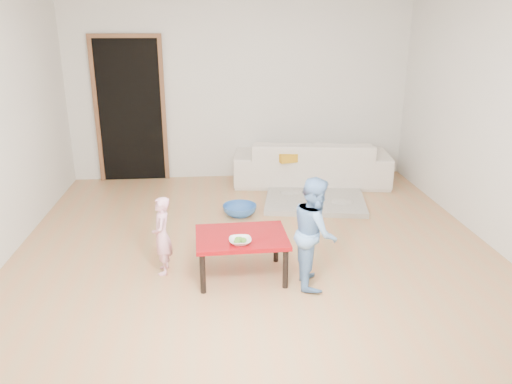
{
  "coord_description": "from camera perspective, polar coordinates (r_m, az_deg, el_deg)",
  "views": [
    {
      "loc": [
        -0.41,
        -4.9,
        2.27
      ],
      "look_at": [
        0.0,
        -0.2,
        0.65
      ],
      "focal_mm": 35.0,
      "sensor_mm": 36.0,
      "label": 1
    }
  ],
  "objects": [
    {
      "name": "floor",
      "position": [
        5.42,
        -0.19,
        -5.83
      ],
      "size": [
        5.0,
        5.0,
        0.01
      ],
      "primitive_type": "cube",
      "color": "tan",
      "rests_on": "ground"
    },
    {
      "name": "back_wall",
      "position": [
        7.47,
        -1.85,
        11.48
      ],
      "size": [
        5.0,
        0.02,
        2.6
      ],
      "primitive_type": "cube",
      "color": "silver",
      "rests_on": "floor"
    },
    {
      "name": "right_wall",
      "position": [
        5.78,
        25.55,
        7.46
      ],
      "size": [
        0.02,
        5.0,
        2.6
      ],
      "primitive_type": "cube",
      "color": "silver",
      "rests_on": "floor"
    },
    {
      "name": "doorway",
      "position": [
        7.58,
        -14.14,
        8.92
      ],
      "size": [
        1.02,
        0.08,
        2.11
      ],
      "primitive_type": null,
      "color": "brown",
      "rests_on": "back_wall"
    },
    {
      "name": "sofa",
      "position": [
        7.36,
        6.35,
        3.5
      ],
      "size": [
        2.32,
        1.15,
        0.65
      ],
      "primitive_type": "imported",
      "rotation": [
        0.0,
        0.0,
        3.01
      ],
      "color": "beige",
      "rests_on": "floor"
    },
    {
      "name": "cushion",
      "position": [
        7.05,
        4.0,
        4.24
      ],
      "size": [
        0.53,
        0.49,
        0.12
      ],
      "primitive_type": "cube",
      "rotation": [
        0.0,
        0.0,
        0.26
      ],
      "color": "orange",
      "rests_on": "sofa"
    },
    {
      "name": "red_table",
      "position": [
        4.66,
        -1.65,
        -7.3
      ],
      "size": [
        0.85,
        0.65,
        0.42
      ],
      "primitive_type": null,
      "rotation": [
        0.0,
        0.0,
        0.03
      ],
      "color": "maroon",
      "rests_on": "floor"
    },
    {
      "name": "bowl",
      "position": [
        4.4,
        -1.82,
        -5.64
      ],
      "size": [
        0.2,
        0.2,
        0.05
      ],
      "primitive_type": "imported",
      "color": "white",
      "rests_on": "red_table"
    },
    {
      "name": "broccoli",
      "position": [
        4.4,
        -1.82,
        -5.59
      ],
      "size": [
        0.12,
        0.12,
        0.06
      ],
      "primitive_type": null,
      "color": "#2D5919",
      "rests_on": "red_table"
    },
    {
      "name": "child_pink",
      "position": [
        4.75,
        -10.69,
        -4.92
      ],
      "size": [
        0.19,
        0.28,
        0.75
      ],
      "primitive_type": "imported",
      "rotation": [
        0.0,
        0.0,
        -1.53
      ],
      "color": "pink",
      "rests_on": "floor"
    },
    {
      "name": "child_blue",
      "position": [
        4.45,
        6.73,
        -4.56
      ],
      "size": [
        0.41,
        0.51,
        1.01
      ],
      "primitive_type": "imported",
      "rotation": [
        0.0,
        0.0,
        1.5
      ],
      "color": "#5D91D8",
      "rests_on": "floor"
    },
    {
      "name": "basin",
      "position": [
        6.15,
        -1.88,
        -2.08
      ],
      "size": [
        0.42,
        0.42,
        0.13
      ],
      "primitive_type": "imported",
      "color": "#2E61AE",
      "rests_on": "floor"
    },
    {
      "name": "blanket",
      "position": [
        6.62,
        6.74,
        -0.94
      ],
      "size": [
        1.44,
        1.27,
        0.06
      ],
      "primitive_type": null,
      "rotation": [
        0.0,
        0.0,
        -0.17
      ],
      "color": "#BAB2A4",
      "rests_on": "floor"
    }
  ]
}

